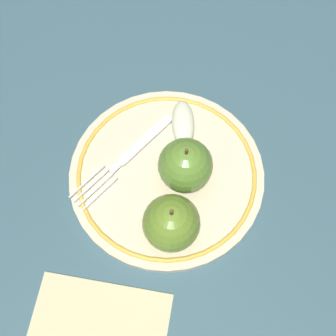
# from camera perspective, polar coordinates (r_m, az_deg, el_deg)

# --- Properties ---
(ground_plane) EXTENTS (2.00, 2.00, 0.00)m
(ground_plane) POSITION_cam_1_polar(r_m,az_deg,el_deg) (0.60, -0.17, -1.09)
(ground_plane) COLOR #375763
(plate) EXTENTS (0.25, 0.25, 0.01)m
(plate) POSITION_cam_1_polar(r_m,az_deg,el_deg) (0.59, 0.00, -1.08)
(plate) COLOR beige
(plate) RESTS_ON ground_plane
(apple_red_whole) EXTENTS (0.07, 0.07, 0.07)m
(apple_red_whole) POSITION_cam_1_polar(r_m,az_deg,el_deg) (0.55, 2.13, 0.33)
(apple_red_whole) COLOR #5B872F
(apple_red_whole) RESTS_ON plate
(apple_second_whole) EXTENTS (0.07, 0.07, 0.07)m
(apple_second_whole) POSITION_cam_1_polar(r_m,az_deg,el_deg) (0.53, 0.40, -6.73)
(apple_second_whole) COLOR olive
(apple_second_whole) RESTS_ON plate
(apple_slice_front) EXTENTS (0.07, 0.06, 0.02)m
(apple_slice_front) POSITION_cam_1_polar(r_m,az_deg,el_deg) (0.61, 1.85, 5.52)
(apple_slice_front) COLOR #E5ECC8
(apple_slice_front) RESTS_ON plate
(fork) EXTENTS (0.17, 0.05, 0.00)m
(fork) POSITION_cam_1_polar(r_m,az_deg,el_deg) (0.60, -4.98, 1.42)
(fork) COLOR silver
(fork) RESTS_ON plate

